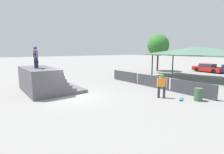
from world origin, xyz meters
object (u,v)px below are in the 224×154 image
object	(u,v)px
skateboard_on_deck	(42,68)
bystander_walking	(162,84)
trash_bin	(198,94)
parked_car_red	(208,68)
skater_on_deck	(36,56)
skateboard_on_ground	(181,99)
tree_beside_pavilion	(158,45)

from	to	relation	value
skateboard_on_deck	bystander_walking	xyz separation A→B (m)	(6.00, 6.29, -1.00)
trash_bin	parked_car_red	xyz separation A→B (m)	(-6.78, 15.99, 0.18)
skater_on_deck	parked_car_red	xyz separation A→B (m)	(1.72, 23.89, -2.27)
skateboard_on_deck	skater_on_deck	bearing A→B (deg)	-159.53
skateboard_on_ground	parked_car_red	world-z (taller)	parked_car_red
bystander_walking	parked_car_red	distance (m)	18.05
tree_beside_pavilion	trash_bin	bearing A→B (deg)	-42.10
parked_car_red	skateboard_on_ground	bearing A→B (deg)	-64.30
skateboard_on_deck	parked_car_red	size ratio (longest dim) A/B	0.17
skater_on_deck	parked_car_red	distance (m)	24.06
tree_beside_pavilion	skater_on_deck	bearing A→B (deg)	-78.61
tree_beside_pavilion	skateboard_on_ground	bearing A→B (deg)	-45.71
skateboard_on_ground	trash_bin	distance (m)	1.11
bystander_walking	tree_beside_pavilion	distance (m)	16.60
bystander_walking	parked_car_red	bearing A→B (deg)	-106.92
skateboard_on_deck	bystander_walking	bearing A→B (deg)	46.76
bystander_walking	tree_beside_pavilion	xyz separation A→B (m)	(-10.45, 12.53, 3.03)
skateboard_on_deck	trash_bin	bearing A→B (deg)	44.65
skateboard_on_deck	trash_bin	distance (m)	11.12
tree_beside_pavilion	parked_car_red	distance (m)	8.13
tree_beside_pavilion	parked_car_red	bearing A→B (deg)	41.07
skater_on_deck	skateboard_on_deck	distance (m)	1.10
bystander_walking	tree_beside_pavilion	bearing A→B (deg)	-82.83
tree_beside_pavilion	parked_car_red	size ratio (longest dim) A/B	1.30
bystander_walking	trash_bin	xyz separation A→B (m)	(1.88, 1.38, -0.57)
skateboard_on_deck	tree_beside_pavilion	size ratio (longest dim) A/B	0.14
parked_car_red	tree_beside_pavilion	bearing A→B (deg)	-133.03
tree_beside_pavilion	trash_bin	size ratio (longest dim) A/B	6.73
trash_bin	skateboard_on_deck	bearing A→B (deg)	-135.77
parked_car_red	trash_bin	bearing A→B (deg)	-61.12
bystander_walking	parked_car_red	size ratio (longest dim) A/B	0.39
skater_on_deck	tree_beside_pavilion	world-z (taller)	tree_beside_pavilion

